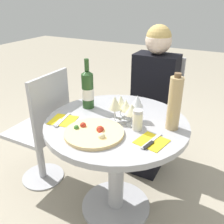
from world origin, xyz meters
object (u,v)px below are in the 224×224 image
at_px(chair_behind_diner, 156,111).
at_px(tall_carafe, 175,103).
at_px(wine_bottle, 88,89).
at_px(dining_table, 116,145).
at_px(seated_diner, 151,106).
at_px(chair_empty_side, 43,132).
at_px(pizza_large, 94,133).

height_order(chair_behind_diner, tall_carafe, tall_carafe).
bearing_deg(wine_bottle, chair_behind_diner, 68.33).
height_order(dining_table, tall_carafe, tall_carafe).
distance_m(dining_table, seated_diner, 0.64).
bearing_deg(tall_carafe, dining_table, -166.65).
bearing_deg(chair_behind_diner, tall_carafe, 114.47).
xyz_separation_m(dining_table, seated_diner, (0.00, 0.64, 0.03)).
bearing_deg(dining_table, chair_empty_side, 179.88).
xyz_separation_m(dining_table, wine_bottle, (-0.27, 0.10, 0.31)).
xyz_separation_m(chair_behind_diner, wine_bottle, (-0.27, -0.69, 0.39)).
relative_size(chair_empty_side, wine_bottle, 2.78).
bearing_deg(pizza_large, tall_carafe, 37.09).
xyz_separation_m(chair_behind_diner, seated_diner, (-0.00, -0.14, 0.10)).
bearing_deg(dining_table, wine_bottle, 159.95).
height_order(chair_behind_diner, seated_diner, seated_diner).
distance_m(pizza_large, tall_carafe, 0.48).
relative_size(seated_diner, pizza_large, 3.61).
bearing_deg(chair_behind_diner, dining_table, 89.76).
bearing_deg(dining_table, pizza_large, -101.44).
bearing_deg(tall_carafe, chair_empty_side, -175.49).
bearing_deg(wine_bottle, pizza_large, -52.41).
xyz_separation_m(dining_table, pizza_large, (-0.04, -0.20, 0.19)).
bearing_deg(dining_table, tall_carafe, 13.35).
height_order(seated_diner, wine_bottle, seated_diner).
bearing_deg(wine_bottle, dining_table, -20.05).
distance_m(seated_diner, chair_empty_side, 0.91).
relative_size(chair_behind_diner, tall_carafe, 2.81).
height_order(dining_table, chair_empty_side, chair_empty_side).
bearing_deg(chair_empty_side, seated_diner, -44.94).
bearing_deg(chair_behind_diner, pizza_large, 87.46).
relative_size(pizza_large, wine_bottle, 1.00).
height_order(seated_diner, chair_empty_side, seated_diner).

